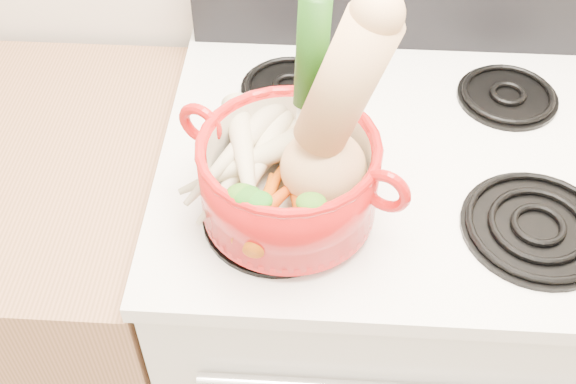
# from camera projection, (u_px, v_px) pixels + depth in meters

# --- Properties ---
(stove_body) EXTENTS (0.76, 0.65, 0.92)m
(stove_body) POSITION_uv_depth(u_px,v_px,m) (375.00, 316.00, 1.53)
(stove_body) COLOR silver
(stove_body) RESTS_ON floor
(cooktop) EXTENTS (0.78, 0.67, 0.03)m
(cooktop) POSITION_uv_depth(u_px,v_px,m) (400.00, 156.00, 1.18)
(cooktop) COLOR white
(cooktop) RESTS_ON stove_body
(control_backsplash) EXTENTS (0.76, 0.05, 0.18)m
(control_backsplash) POSITION_uv_depth(u_px,v_px,m) (399.00, 0.00, 1.31)
(control_backsplash) COLOR black
(control_backsplash) RESTS_ON cooktop
(burner_front_left) EXTENTS (0.22, 0.22, 0.02)m
(burner_front_left) POSITION_uv_depth(u_px,v_px,m) (278.00, 214.00, 1.07)
(burner_front_left) COLOR black
(burner_front_left) RESTS_ON cooktop
(burner_front_right) EXTENTS (0.22, 0.22, 0.02)m
(burner_front_right) POSITION_uv_depth(u_px,v_px,m) (538.00, 226.00, 1.05)
(burner_front_right) COLOR black
(burner_front_right) RESTS_ON cooktop
(burner_back_left) EXTENTS (0.17, 0.17, 0.02)m
(burner_back_left) POSITION_uv_depth(u_px,v_px,m) (290.00, 86.00, 1.27)
(burner_back_left) COLOR black
(burner_back_left) RESTS_ON cooktop
(burner_back_right) EXTENTS (0.17, 0.17, 0.02)m
(burner_back_right) POSITION_uv_depth(u_px,v_px,m) (508.00, 95.00, 1.25)
(burner_back_right) COLOR black
(burner_back_right) RESTS_ON cooktop
(dutch_oven) EXTENTS (0.33, 0.33, 0.12)m
(dutch_oven) POSITION_uv_depth(u_px,v_px,m) (289.00, 177.00, 1.02)
(dutch_oven) COLOR #B5100F
(dutch_oven) RESTS_ON burner_front_left
(pot_handle_left) EXTENTS (0.07, 0.04, 0.07)m
(pot_handle_left) POSITION_uv_depth(u_px,v_px,m) (200.00, 124.00, 1.03)
(pot_handle_left) COLOR #B5100F
(pot_handle_left) RESTS_ON dutch_oven
(pot_handle_right) EXTENTS (0.07, 0.04, 0.07)m
(pot_handle_right) POSITION_uv_depth(u_px,v_px,m) (386.00, 191.00, 0.94)
(pot_handle_right) COLOR #B5100F
(pot_handle_right) RESTS_ON dutch_oven
(squash) EXTENTS (0.22, 0.14, 0.33)m
(squash) POSITION_uv_depth(u_px,v_px,m) (326.00, 114.00, 0.93)
(squash) COLOR #DDB271
(squash) RESTS_ON dutch_oven
(leek) EXTENTS (0.06, 0.09, 0.29)m
(leek) POSITION_uv_depth(u_px,v_px,m) (311.00, 92.00, 0.98)
(leek) COLOR silver
(leek) RESTS_ON dutch_oven
(ginger) EXTENTS (0.09, 0.07, 0.05)m
(ginger) POSITION_uv_depth(u_px,v_px,m) (304.00, 142.00, 1.09)
(ginger) COLOR tan
(ginger) RESTS_ON dutch_oven
(parsnip_0) EXTENTS (0.15, 0.23, 0.06)m
(parsnip_0) POSITION_uv_depth(u_px,v_px,m) (266.00, 158.00, 1.06)
(parsnip_0) COLOR beige
(parsnip_0) RESTS_ON dutch_oven
(parsnip_1) EXTENTS (0.12, 0.18, 0.05)m
(parsnip_1) POSITION_uv_depth(u_px,v_px,m) (233.00, 177.00, 1.04)
(parsnip_1) COLOR beige
(parsnip_1) RESTS_ON dutch_oven
(parsnip_2) EXTENTS (0.10, 0.22, 0.07)m
(parsnip_2) POSITION_uv_depth(u_px,v_px,m) (260.00, 158.00, 1.04)
(parsnip_2) COLOR #EFE4C3
(parsnip_2) RESTS_ON dutch_oven
(parsnip_3) EXTENTS (0.20, 0.14, 0.06)m
(parsnip_3) POSITION_uv_depth(u_px,v_px,m) (244.00, 162.00, 1.03)
(parsnip_3) COLOR beige
(parsnip_3) RESTS_ON dutch_oven
(parsnip_4) EXTENTS (0.16, 0.22, 0.07)m
(parsnip_4) POSITION_uv_depth(u_px,v_px,m) (236.00, 148.00, 1.04)
(parsnip_4) COLOR beige
(parsnip_4) RESTS_ON dutch_oven
(parsnip_5) EXTENTS (0.09, 0.24, 0.06)m
(parsnip_5) POSITION_uv_depth(u_px,v_px,m) (245.00, 161.00, 1.01)
(parsnip_5) COLOR #F0E7C3
(parsnip_5) RESTS_ON dutch_oven
(carrot_0) EXTENTS (0.08, 0.17, 0.05)m
(carrot_0) POSITION_uv_depth(u_px,v_px,m) (265.00, 202.00, 1.01)
(carrot_0) COLOR #D24A0A
(carrot_0) RESTS_ON dutch_oven
(carrot_1) EXTENTS (0.04, 0.14, 0.04)m
(carrot_1) POSITION_uv_depth(u_px,v_px,m) (263.00, 213.00, 0.99)
(carrot_1) COLOR #D5670A
(carrot_1) RESTS_ON dutch_oven
(carrot_2) EXTENTS (0.08, 0.17, 0.04)m
(carrot_2) POSITION_uv_depth(u_px,v_px,m) (298.00, 200.00, 1.00)
(carrot_2) COLOR #BE5809
(carrot_2) RESTS_ON dutch_oven
(carrot_3) EXTENTS (0.11, 0.13, 0.04)m
(carrot_3) POSITION_uv_depth(u_px,v_px,m) (274.00, 203.00, 0.99)
(carrot_3) COLOR #BA4609
(carrot_3) RESTS_ON dutch_oven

